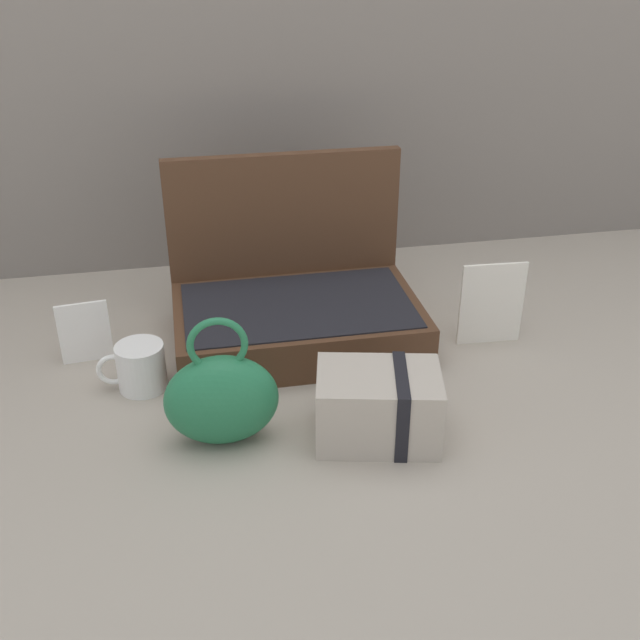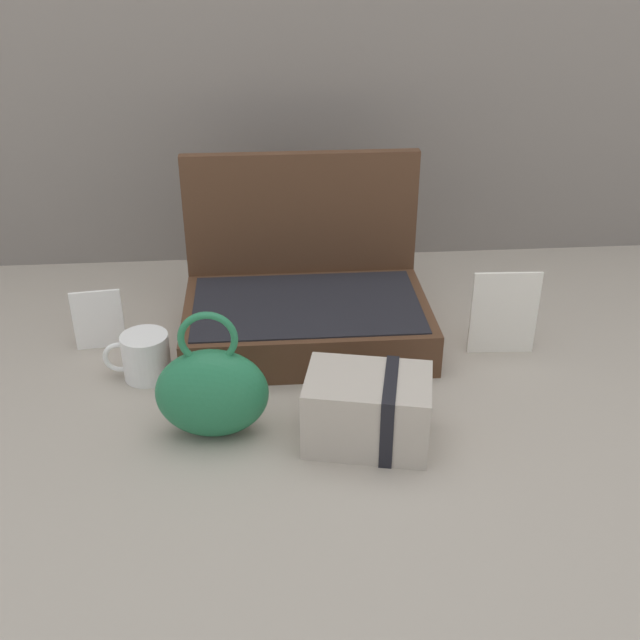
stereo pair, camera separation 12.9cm
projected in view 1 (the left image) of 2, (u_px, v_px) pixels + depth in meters
name	position (u px, v px, depth m)	size (l,w,h in m)	color
ground_plane	(325.00, 379.00, 1.38)	(6.00, 6.00, 0.00)	#9E9384
open_suitcase	(295.00, 302.00, 1.48)	(0.47, 0.31, 0.33)	#4C301E
teal_pouch_handbag	(221.00, 398.00, 1.18)	(0.18, 0.10, 0.22)	#237247
cream_toiletry_bag	(380.00, 406.00, 1.20)	(0.22, 0.17, 0.12)	#B2A899
coffee_mug	(140.00, 367.00, 1.33)	(0.12, 0.08, 0.08)	white
info_card_left	(492.00, 304.00, 1.45)	(0.12, 0.01, 0.17)	white
poster_card_right	(85.00, 332.00, 1.40)	(0.09, 0.01, 0.12)	white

